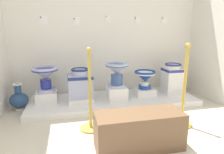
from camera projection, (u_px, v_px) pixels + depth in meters
name	position (u px, v px, depth m)	size (l,w,h in m)	color
ground_plane	(148.00, 154.00, 2.03)	(5.47, 5.59, 0.02)	beige
wall_back	(107.00, 15.00, 3.60)	(3.67, 0.06, 3.02)	white
display_platform	(114.00, 100.00, 3.44)	(2.83, 0.95, 0.09)	white
plinth_block_squat_floral	(47.00, 97.00, 3.25)	(0.33, 0.29, 0.17)	white
antique_toilet_squat_floral	(45.00, 75.00, 3.16)	(0.42, 0.42, 0.41)	#ABAFD9
plinth_block_leftmost	(81.00, 99.00, 3.24)	(0.40, 0.37, 0.08)	white
antique_toilet_leftmost	(80.00, 83.00, 3.18)	(0.39, 0.30, 0.48)	#9EA8CE
plinth_block_slender_white	(117.00, 93.00, 3.33)	(0.32, 0.32, 0.22)	white
antique_toilet_slender_white	(117.00, 71.00, 3.24)	(0.37, 0.37, 0.40)	#A0B0D2
plinth_block_rightmost	(144.00, 92.00, 3.57)	(0.35, 0.30, 0.12)	white
antique_toilet_rightmost	(145.00, 77.00, 3.51)	(0.38, 0.38, 0.32)	navy
plinth_block_central_ornate	(171.00, 90.00, 3.72)	(0.34, 0.36, 0.09)	white
antique_toilet_central_ornate	(172.00, 75.00, 3.65)	(0.32, 0.32, 0.47)	white
info_placard_first	(43.00, 20.00, 3.35)	(0.13, 0.01, 0.15)	white
info_placard_second	(76.00, 21.00, 3.47)	(0.12, 0.01, 0.13)	white
info_placard_third	(108.00, 18.00, 3.58)	(0.10, 0.01, 0.12)	white
info_placard_fourth	(137.00, 20.00, 3.70)	(0.10, 0.01, 0.12)	white
info_placard_fifth	(164.00, 20.00, 3.83)	(0.12, 0.01, 0.12)	white
decorative_vase_companion	(19.00, 99.00, 3.13)	(0.29, 0.29, 0.43)	white
stanchion_post_near_left	(90.00, 108.00, 2.47)	(0.28, 0.28, 1.04)	gold
stanchion_post_near_right	(183.00, 103.00, 2.57)	(0.27, 0.27, 1.08)	gold
museum_bench	(139.00, 130.00, 2.08)	(0.92, 0.36, 0.40)	brown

